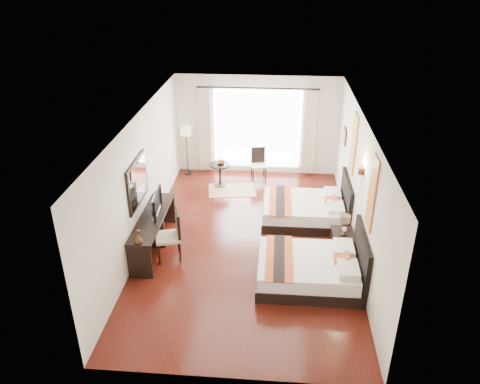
# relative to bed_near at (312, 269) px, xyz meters

# --- Properties ---
(floor) EXTENTS (4.50, 7.50, 0.01)m
(floor) POSITION_rel_bed_near_xyz_m (-1.31, 1.31, -0.29)
(floor) COLOR #3C130A
(floor) RESTS_ON ground
(ceiling) EXTENTS (4.50, 7.50, 0.02)m
(ceiling) POSITION_rel_bed_near_xyz_m (-1.31, 1.31, 2.50)
(ceiling) COLOR white
(ceiling) RESTS_ON wall_headboard
(wall_headboard) EXTENTS (0.01, 7.50, 2.80)m
(wall_headboard) POSITION_rel_bed_near_xyz_m (0.93, 1.31, 1.11)
(wall_headboard) COLOR silver
(wall_headboard) RESTS_ON floor
(wall_desk) EXTENTS (0.01, 7.50, 2.80)m
(wall_desk) POSITION_rel_bed_near_xyz_m (-3.56, 1.31, 1.11)
(wall_desk) COLOR silver
(wall_desk) RESTS_ON floor
(wall_window) EXTENTS (4.50, 0.01, 2.80)m
(wall_window) POSITION_rel_bed_near_xyz_m (-1.31, 5.05, 1.11)
(wall_window) COLOR silver
(wall_window) RESTS_ON floor
(wall_entry) EXTENTS (4.50, 0.01, 2.80)m
(wall_entry) POSITION_rel_bed_near_xyz_m (-1.31, -2.44, 1.11)
(wall_entry) COLOR silver
(wall_entry) RESTS_ON floor
(window_glass) EXTENTS (2.40, 0.02, 2.20)m
(window_glass) POSITION_rel_bed_near_xyz_m (-1.31, 5.04, 1.01)
(window_glass) COLOR white
(window_glass) RESTS_ON wall_window
(sheer_curtain) EXTENTS (2.30, 0.02, 2.10)m
(sheer_curtain) POSITION_rel_bed_near_xyz_m (-1.31, 4.98, 1.01)
(sheer_curtain) COLOR white
(sheer_curtain) RESTS_ON wall_window
(drape_left) EXTENTS (0.35, 0.14, 2.35)m
(drape_left) POSITION_rel_bed_near_xyz_m (-2.76, 4.94, 0.99)
(drape_left) COLOR beige
(drape_left) RESTS_ON floor
(drape_right) EXTENTS (0.35, 0.14, 2.35)m
(drape_right) POSITION_rel_bed_near_xyz_m (0.14, 4.94, 0.99)
(drape_right) COLOR beige
(drape_right) RESTS_ON floor
(art_panel_near) EXTENTS (0.03, 0.50, 1.35)m
(art_panel_near) POSITION_rel_bed_near_xyz_m (0.92, -0.00, 1.66)
(art_panel_near) COLOR #9C2A16
(art_panel_near) RESTS_ON wall_headboard
(art_panel_far) EXTENTS (0.03, 0.50, 1.35)m
(art_panel_far) POSITION_rel_bed_near_xyz_m (0.92, 2.34, 1.66)
(art_panel_far) COLOR #9C2A16
(art_panel_far) RESTS_ON wall_headboard
(wall_sconce) EXTENTS (0.10, 0.14, 0.14)m
(wall_sconce) POSITION_rel_bed_near_xyz_m (0.88, 1.02, 1.63)
(wall_sconce) COLOR #412717
(wall_sconce) RESTS_ON wall_headboard
(mirror_frame) EXTENTS (0.04, 1.25, 0.95)m
(mirror_frame) POSITION_rel_bed_near_xyz_m (-3.53, 0.92, 1.26)
(mirror_frame) COLOR black
(mirror_frame) RESTS_ON wall_desk
(mirror_glass) EXTENTS (0.01, 1.12, 0.82)m
(mirror_glass) POSITION_rel_bed_near_xyz_m (-3.51, 0.92, 1.26)
(mirror_glass) COLOR white
(mirror_glass) RESTS_ON mirror_frame
(bed_near) EXTENTS (1.98, 1.54, 1.11)m
(bed_near) POSITION_rel_bed_near_xyz_m (0.00, 0.00, 0.00)
(bed_near) COLOR black
(bed_near) RESTS_ON floor
(bed_far) EXTENTS (1.96, 1.53, 1.10)m
(bed_far) POSITION_rel_bed_near_xyz_m (0.01, 2.34, -0.00)
(bed_far) COLOR black
(bed_far) RESTS_ON floor
(nightstand) EXTENTS (0.44, 0.54, 0.52)m
(nightstand) POSITION_rel_bed_near_xyz_m (0.67, 1.02, -0.03)
(nightstand) COLOR black
(nightstand) RESTS_ON floor
(table_lamp) EXTENTS (0.21, 0.21, 0.34)m
(table_lamp) POSITION_rel_bed_near_xyz_m (0.71, 1.15, 0.44)
(table_lamp) COLOR black
(table_lamp) RESTS_ON nightstand
(vase) EXTENTS (0.15, 0.15, 0.12)m
(vase) POSITION_rel_bed_near_xyz_m (0.66, 0.83, 0.27)
(vase) COLOR black
(vase) RESTS_ON nightstand
(console_desk) EXTENTS (0.50, 2.20, 0.76)m
(console_desk) POSITION_rel_bed_near_xyz_m (-3.30, 0.92, 0.09)
(console_desk) COLOR black
(console_desk) RESTS_ON floor
(television) EXTENTS (0.17, 0.84, 0.48)m
(television) POSITION_rel_bed_near_xyz_m (-3.28, 1.07, 0.71)
(television) COLOR black
(television) RESTS_ON console_desk
(bronze_figurine) EXTENTS (0.22, 0.22, 0.25)m
(bronze_figurine) POSITION_rel_bed_near_xyz_m (-3.30, -0.08, 0.59)
(bronze_figurine) COLOR #412717
(bronze_figurine) RESTS_ON console_desk
(desk_chair) EXTENTS (0.62, 0.62, 1.07)m
(desk_chair) POSITION_rel_bed_near_xyz_m (-2.88, 0.57, 0.04)
(desk_chair) COLOR beige
(desk_chair) RESTS_ON floor
(floor_lamp) EXTENTS (0.29, 0.29, 1.43)m
(floor_lamp) POSITION_rel_bed_near_xyz_m (-3.27, 4.76, 0.92)
(floor_lamp) COLOR black
(floor_lamp) RESTS_ON floor
(side_table) EXTENTS (0.55, 0.55, 0.64)m
(side_table) POSITION_rel_bed_near_xyz_m (-2.26, 4.06, 0.03)
(side_table) COLOR black
(side_table) RESTS_ON floor
(fruit_bowl) EXTENTS (0.27, 0.27, 0.05)m
(fruit_bowl) POSITION_rel_bed_near_xyz_m (-2.24, 4.09, 0.37)
(fruit_bowl) COLOR #452C18
(fruit_bowl) RESTS_ON side_table
(window_chair) EXTENTS (0.48, 0.48, 0.90)m
(window_chair) POSITION_rel_bed_near_xyz_m (-1.23, 4.56, -0.02)
(window_chair) COLOR beige
(window_chair) RESTS_ON floor
(jute_rug) EXTENTS (1.36, 1.02, 0.01)m
(jute_rug) POSITION_rel_bed_near_xyz_m (-1.91, 3.78, -0.28)
(jute_rug) COLOR #9E7E5F
(jute_rug) RESTS_ON floor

